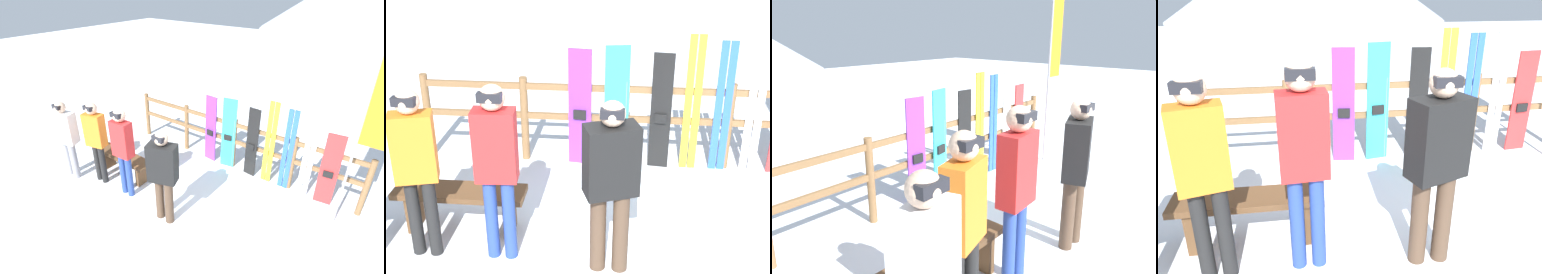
{
  "view_description": "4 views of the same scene",
  "coord_description": "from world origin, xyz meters",
  "views": [
    {
      "loc": [
        2.62,
        -2.93,
        3.71
      ],
      "look_at": [
        -0.42,
        1.11,
        0.98
      ],
      "focal_mm": 28.0,
      "sensor_mm": 36.0,
      "label": 1
    },
    {
      "loc": [
        0.01,
        -4.12,
        3.28
      ],
      "look_at": [
        -0.49,
        1.01,
        0.83
      ],
      "focal_mm": 50.0,
      "sensor_mm": 36.0,
      "label": 2
    },
    {
      "loc": [
        -3.75,
        -1.67,
        2.38
      ],
      "look_at": [
        -0.47,
        1.19,
        1.11
      ],
      "focal_mm": 35.0,
      "sensor_mm": 36.0,
      "label": 3
    },
    {
      "loc": [
        -1.16,
        -2.59,
        2.25
      ],
      "look_at": [
        -0.62,
        0.98,
        0.75
      ],
      "focal_mm": 35.0,
      "sensor_mm": 36.0,
      "label": 4
    }
  ],
  "objects": [
    {
      "name": "fence",
      "position": [
        0.0,
        2.03,
        0.67
      ],
      "size": [
        5.19,
        0.1,
        1.12
      ],
      "color": "brown",
      "rests_on": "ground"
    },
    {
      "name": "ski_pair_yellow",
      "position": [
        0.81,
        1.98,
        0.86
      ],
      "size": [
        0.2,
        0.02,
        1.73
      ],
      "color": "yellow",
      "rests_on": "ground"
    },
    {
      "name": "person_black",
      "position": [
        -0.1,
        -0.09,
        0.97
      ],
      "size": [
        0.52,
        0.39,
        1.69
      ],
      "color": "#4C3828",
      "rests_on": "ground"
    },
    {
      "name": "bench",
      "position": [
        -1.64,
        0.39,
        0.35
      ],
      "size": [
        1.34,
        0.36,
        0.48
      ],
      "color": "brown",
      "rests_on": "ground"
    },
    {
      "name": "ground_plane",
      "position": [
        0.0,
        0.0,
        0.0
      ],
      "size": [
        40.0,
        40.0,
        0.0
      ],
      "primitive_type": "plane",
      "color": "white"
    },
    {
      "name": "person_red",
      "position": [
        -1.12,
        -0.0,
        1.05
      ],
      "size": [
        0.39,
        0.23,
        1.76
      ],
      "color": "navy",
      "rests_on": "ground"
    },
    {
      "name": "ski_pair_white",
      "position": [
        1.55,
        1.98,
        0.84
      ],
      "size": [
        0.19,
        0.02,
        1.67
      ],
      "color": "white",
      "rests_on": "ground"
    },
    {
      "name": "snowboard_black_stripe",
      "position": [
        0.44,
        1.97,
        0.74
      ],
      "size": [
        0.25,
        0.08,
        1.5
      ],
      "color": "black",
      "rests_on": "ground"
    },
    {
      "name": "snowboard_purple",
      "position": [
        -0.56,
        1.97,
        0.76
      ],
      "size": [
        0.29,
        0.08,
        1.52
      ],
      "color": "purple",
      "rests_on": "ground"
    },
    {
      "name": "person_orange",
      "position": [
        -1.86,
        -0.03,
        1.01
      ],
      "size": [
        0.42,
        0.3,
        1.7
      ],
      "color": "black",
      "rests_on": "ground"
    },
    {
      "name": "ski_pair_blue",
      "position": [
        1.17,
        1.98,
        0.83
      ],
      "size": [
        0.19,
        0.02,
        1.66
      ],
      "color": "blue",
      "rests_on": "ground"
    },
    {
      "name": "snowboard_cyan",
      "position": [
        -0.11,
        1.97,
        0.78
      ],
      "size": [
        0.3,
        0.09,
        1.57
      ],
      "color": "#2DBFCC",
      "rests_on": "ground"
    }
  ]
}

